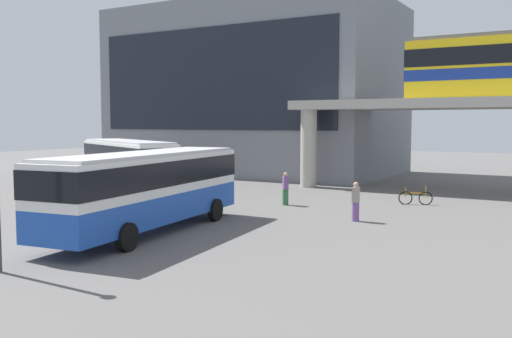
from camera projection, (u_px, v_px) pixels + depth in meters
ground_plane at (264, 199)px, 32.92m from camera, size 120.00×120.00×0.00m
station_building at (257, 92)px, 50.57m from camera, size 23.67×14.34×14.19m
bus_main at (147, 183)px, 22.68m from camera, size 3.94×11.28×3.22m
bus_secondary at (128, 159)px, 37.58m from camera, size 10.99×7.27×3.22m
bicycle_orange at (416, 198)px, 30.66m from camera, size 1.69×0.71×1.04m
pedestrian_near_building at (356, 203)px, 25.45m from camera, size 0.32×0.42×1.76m
pedestrian_waiting_near_stop at (285, 190)px, 30.45m from camera, size 0.45×0.47×1.75m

